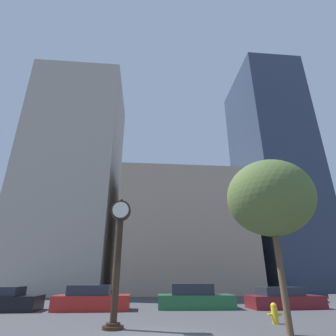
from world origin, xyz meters
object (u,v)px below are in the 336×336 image
(car_maroon, at_px, (284,299))
(fire_hydrant_near, at_px, (275,313))
(car_green, at_px, (195,298))
(car_red, at_px, (92,299))
(car_black, at_px, (2,301))
(street_clock, at_px, (118,250))
(bare_tree, at_px, (270,198))

(car_maroon, bearing_deg, fire_hydrant_near, -123.39)
(car_green, distance_m, car_maroon, 5.64)
(car_red, bearing_deg, car_black, 178.96)
(car_black, distance_m, car_red, 5.17)
(street_clock, relative_size, car_red, 1.18)
(street_clock, xyz_separation_m, car_black, (-7.08, 6.06, -2.36))
(car_black, relative_size, car_green, 0.88)
(car_black, distance_m, car_maroon, 17.08)
(car_maroon, bearing_deg, bare_tree, -118.91)
(car_black, xyz_separation_m, car_red, (5.17, -0.09, 0.03))
(car_red, height_order, car_green, car_green)
(car_green, height_order, bare_tree, bare_tree)
(car_green, bearing_deg, car_maroon, -0.57)
(car_maroon, bearing_deg, car_red, 177.27)
(street_clock, distance_m, bare_tree, 6.75)
(fire_hydrant_near, relative_size, bare_tree, 0.13)
(car_black, distance_m, car_green, 11.46)
(car_black, xyz_separation_m, car_green, (11.46, 0.24, 0.04))
(car_green, distance_m, bare_tree, 9.23)
(car_red, height_order, car_maroon, car_red)
(car_black, distance_m, bare_tree, 15.99)
(car_red, bearing_deg, car_maroon, -0.32)
(car_black, height_order, car_green, car_green)
(street_clock, relative_size, fire_hydrant_near, 6.37)
(car_red, distance_m, bare_tree, 11.97)
(street_clock, xyz_separation_m, car_red, (-1.91, 5.97, -2.33))
(car_black, distance_m, fire_hydrant_near, 14.93)
(car_black, bearing_deg, street_clock, -41.23)
(car_red, distance_m, car_green, 6.29)
(car_black, height_order, car_maroon, car_black)
(car_green, bearing_deg, street_clock, -121.56)
(street_clock, xyz_separation_m, car_maroon, (10.00, 5.92, -2.40))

